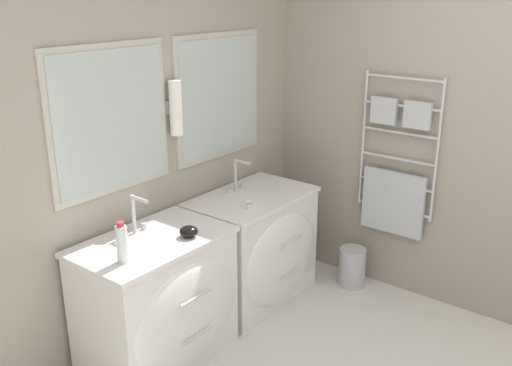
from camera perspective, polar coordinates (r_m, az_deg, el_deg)
The scene contains 10 objects.
wall_back at distance 3.35m, azimuth -13.74°, elevation 4.54°, with size 4.83×0.16×2.60m.
wall_right at distance 3.99m, azimuth 16.08°, elevation 6.44°, with size 0.13×4.00×2.60m.
vanity_left at distance 3.41m, azimuth -9.55°, elevation -11.53°, with size 0.88×0.61×0.77m.
vanity_right at distance 3.98m, azimuth 0.01°, elevation -6.47°, with size 0.88×0.61×0.77m.
faucet_left at distance 3.30m, azimuth -11.95°, elevation -3.13°, with size 0.17×0.14×0.23m.
faucet_right at distance 3.90m, azimuth -1.89°, elevation 0.76°, with size 0.17×0.14×0.23m.
toiletry_bottle at distance 2.99m, azimuth -13.27°, elevation -5.89°, with size 0.06×0.06×0.22m.
amenity_bowl at distance 3.24m, azimuth -6.74°, elevation -4.84°, with size 0.11×0.11×0.06m.
soap_dish at distance 3.65m, azimuth -0.72°, elevation -2.14°, with size 0.09×0.06×0.04m.
waste_bin at distance 4.32m, azimuth 9.59°, elevation -8.20°, with size 0.20×0.20×0.29m.
Camera 1 is at (-1.98, -0.54, 2.12)m, focal length 40.00 mm.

